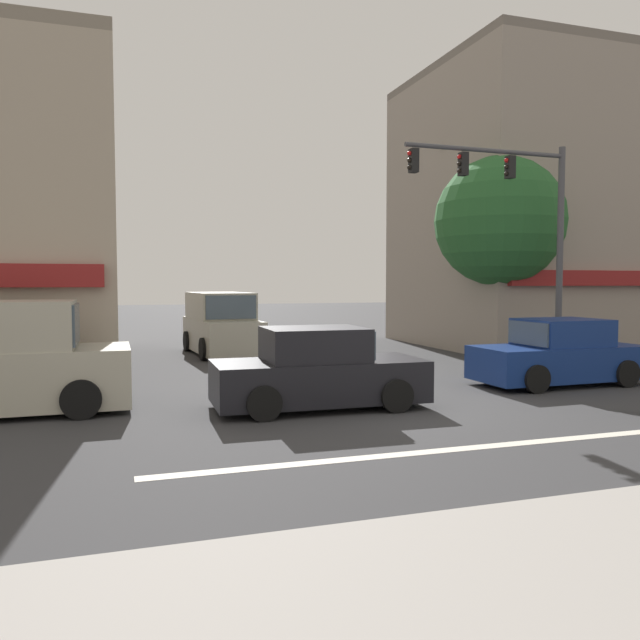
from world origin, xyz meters
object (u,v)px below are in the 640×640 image
street_tree (500,222)px  van_waiting_far (221,325)px  utility_pole_far_right (455,240)px  sedan_parked_curbside (558,355)px  traffic_light_mast (521,215)px  sedan_approaching_near (318,372)px

street_tree → van_waiting_far: street_tree is taller
street_tree → utility_pole_far_right: bearing=86.7°
street_tree → van_waiting_far: (-8.34, 3.96, -3.40)m
van_waiting_far → sedan_parked_curbside: van_waiting_far is taller
utility_pole_far_right → van_waiting_far: size_ratio=1.64×
utility_pole_far_right → traffic_light_mast: size_ratio=1.25×
traffic_light_mast → van_waiting_far: bearing=136.5°
street_tree → sedan_parked_curbside: street_tree is taller
utility_pole_far_right → sedan_approaching_near: (-8.19, -8.94, -3.32)m
utility_pole_far_right → traffic_light_mast: (-1.40, -5.87, 0.27)m
sedan_approaching_near → utility_pole_far_right: bearing=47.5°
sedan_approaching_near → sedan_parked_curbside: 6.43m
utility_pole_far_right → van_waiting_far: utility_pole_far_right is taller
street_tree → sedan_parked_curbside: size_ratio=1.57×
street_tree → sedan_approaching_near: street_tree is taller
sedan_approaching_near → van_waiting_far: (-0.33, 9.82, 0.29)m
van_waiting_far → sedan_approaching_near: bearing=-88.1°
street_tree → traffic_light_mast: street_tree is taller
van_waiting_far → sedan_parked_curbside: bearing=-53.1°
traffic_light_mast → sedan_parked_curbside: traffic_light_mast is taller
sedan_parked_curbside → street_tree: bearing=71.7°
utility_pole_far_right → traffic_light_mast: bearing=-103.4°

